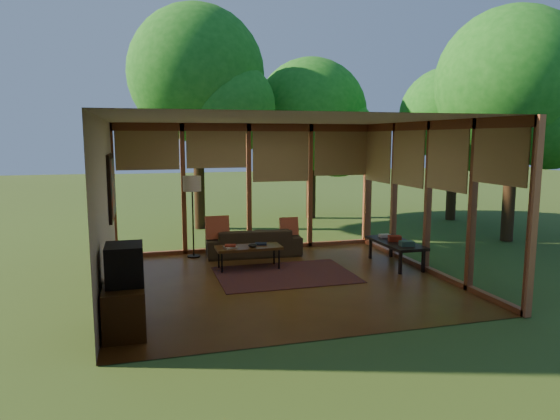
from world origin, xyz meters
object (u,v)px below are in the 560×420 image
object	(u,v)px
floor_lamp	(192,188)
media_cabinet	(125,307)
television	(125,264)
side_console	(396,244)
sofa	(253,242)
coffee_table	(249,248)

from	to	relation	value
floor_lamp	media_cabinet	bearing A→B (deg)	-108.52
television	side_console	bearing A→B (deg)	22.44
television	floor_lamp	bearing A→B (deg)	71.75
floor_lamp	side_console	world-z (taller)	floor_lamp
television	floor_lamp	distance (m)	3.93
sofa	coffee_table	xyz separation A→B (m)	(-0.32, -1.04, 0.11)
floor_lamp	coffee_table	distance (m)	1.81
media_cabinet	side_console	xyz separation A→B (m)	(4.87, 2.00, 0.11)
media_cabinet	television	distance (m)	0.55
coffee_table	media_cabinet	bearing A→B (deg)	-130.55
floor_lamp	side_console	size ratio (longest dim) A/B	1.18
coffee_table	floor_lamp	bearing A→B (deg)	126.06
television	side_console	world-z (taller)	television
sofa	television	xyz separation A→B (m)	(-2.43, -3.52, 0.57)
sofa	coffee_table	size ratio (longest dim) A/B	1.60
side_console	coffee_table	bearing A→B (deg)	170.11
floor_lamp	side_console	xyz separation A→B (m)	(3.63, -1.69, -1.00)
sofa	side_console	size ratio (longest dim) A/B	1.37
sofa	television	world-z (taller)	television
coffee_table	side_console	bearing A→B (deg)	-9.89
side_console	media_cabinet	bearing A→B (deg)	-157.65
media_cabinet	side_console	size ratio (longest dim) A/B	0.71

